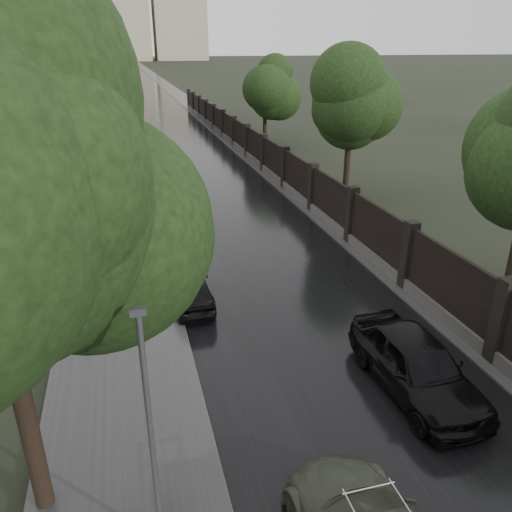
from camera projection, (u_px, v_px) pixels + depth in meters
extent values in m
cube|color=black|center=(130.00, 70.00, 178.14)|extent=(8.00, 420.00, 0.02)
cube|color=#2D2D2D|center=(113.00, 70.00, 176.69)|extent=(4.00, 420.00, 0.16)
cube|color=#2D2D2D|center=(146.00, 70.00, 179.43)|extent=(3.00, 420.00, 0.08)
cube|color=#383533|center=(257.00, 162.00, 38.70)|extent=(0.40, 75.00, 0.50)
cube|color=black|center=(257.00, 145.00, 38.21)|extent=(0.15, 75.00, 2.00)
cube|color=black|center=(189.00, 99.00, 72.04)|extent=(0.45, 0.45, 2.70)
cylinder|color=black|center=(13.00, 360.00, 8.73)|extent=(0.36, 0.36, 7.15)
cylinder|color=black|center=(81.00, 138.00, 32.89)|extent=(0.36, 0.36, 5.85)
sphere|color=black|center=(76.00, 102.00, 31.97)|extent=(4.25, 4.25, 4.25)
cylinder|color=black|center=(348.00, 152.00, 29.51)|extent=(0.36, 0.36, 5.53)
sphere|color=black|center=(351.00, 114.00, 28.65)|extent=(4.08, 4.08, 4.08)
cylinder|color=black|center=(265.00, 114.00, 45.51)|extent=(0.36, 0.36, 5.53)
sphere|color=black|center=(265.00, 89.00, 44.64)|extent=(4.08, 4.08, 4.08)
cylinder|color=#59595E|center=(152.00, 445.00, 8.34)|extent=(0.10, 0.10, 5.00)
cube|color=#59595E|center=(138.00, 312.00, 7.34)|extent=(0.25, 0.12, 0.12)
cylinder|color=#59595E|center=(144.00, 174.00, 29.88)|extent=(0.12, 0.12, 3.00)
imported|color=#59595E|center=(141.00, 140.00, 29.10)|extent=(0.16, 0.20, 1.00)
sphere|color=#FF0C0C|center=(141.00, 143.00, 29.02)|extent=(0.14, 0.14, 0.14)
cube|color=tan|center=(56.00, 16.00, 259.70)|extent=(28.00, 22.00, 44.00)
cube|color=tan|center=(179.00, 17.00, 274.85)|extent=(28.00, 22.00, 44.00)
cube|color=tan|center=(118.00, 0.00, 264.14)|extent=(30.00, 30.00, 60.00)
imported|color=black|center=(190.00, 288.00, 17.84)|extent=(1.47, 3.63, 1.24)
imported|color=black|center=(416.00, 365.00, 13.26)|extent=(2.08, 4.88, 1.64)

